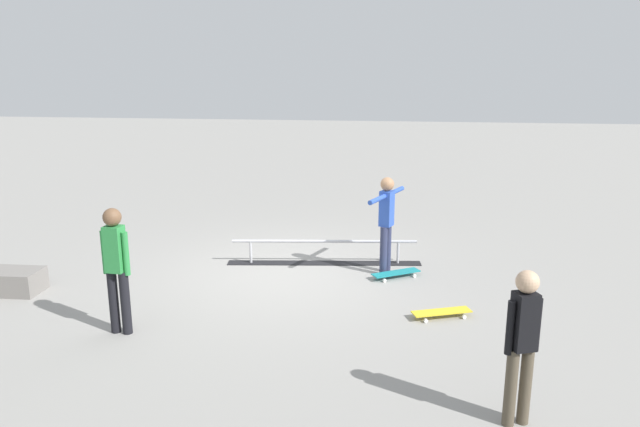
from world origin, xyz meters
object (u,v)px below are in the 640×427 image
(bystander_green_shirt, at_px, (116,264))
(loose_skateboard_yellow, at_px, (442,312))
(skater_main, at_px, (386,218))
(bystander_black_shirt, at_px, (522,340))
(skateboard_main, at_px, (396,273))
(grind_rail, at_px, (324,253))

(bystander_green_shirt, height_order, loose_skateboard_yellow, bystander_green_shirt)
(skater_main, distance_m, bystander_green_shirt, 4.16)
(bystander_black_shirt, height_order, loose_skateboard_yellow, bystander_black_shirt)
(skateboard_main, distance_m, loose_skateboard_yellow, 1.59)
(grind_rail, bearing_deg, bystander_green_shirt, 47.07)
(grind_rail, xyz_separation_m, skateboard_main, (-1.22, 0.52, -0.11))
(bystander_green_shirt, bearing_deg, grind_rail, -121.36)
(bystander_green_shirt, bearing_deg, skater_main, -135.95)
(grind_rail, distance_m, loose_skateboard_yellow, 2.71)
(loose_skateboard_yellow, bearing_deg, skater_main, 95.07)
(bystander_green_shirt, xyz_separation_m, loose_skateboard_yellow, (-3.99, -1.05, -0.83))
(grind_rail, xyz_separation_m, bystander_green_shirt, (2.14, 3.03, 0.72))
(skater_main, xyz_separation_m, skateboard_main, (-0.18, 0.18, -0.85))
(skater_main, bearing_deg, loose_skateboard_yellow, -132.24)
(bystander_green_shirt, relative_size, bystander_black_shirt, 1.07)
(grind_rail, height_order, loose_skateboard_yellow, grind_rail)
(skater_main, bearing_deg, grind_rail, 93.15)
(skateboard_main, relative_size, bystander_black_shirt, 0.52)
(skateboard_main, bearing_deg, bystander_black_shirt, -104.95)
(bystander_green_shirt, distance_m, bystander_black_shirt, 4.71)
(bystander_black_shirt, bearing_deg, skater_main, -92.91)
(grind_rail, distance_m, bystander_black_shirt, 4.98)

